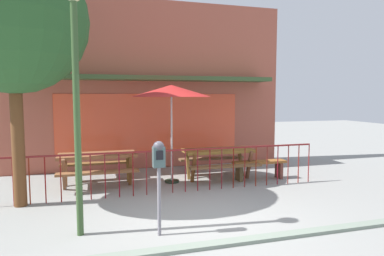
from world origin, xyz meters
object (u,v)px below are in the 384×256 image
(street_lamp, at_px, (76,73))
(parking_meter_near, at_px, (159,163))
(picnic_table_left, at_px, (98,160))
(street_tree, at_px, (12,20))
(picnic_table_right, at_px, (218,155))
(patio_bench, at_px, (259,166))
(patio_umbrella, at_px, (171,92))

(street_lamp, bearing_deg, parking_meter_near, -17.08)
(picnic_table_left, relative_size, street_tree, 0.36)
(picnic_table_right, relative_size, patio_bench, 1.30)
(parking_meter_near, relative_size, street_lamp, 0.39)
(patio_umbrella, bearing_deg, picnic_table_right, 0.34)
(patio_umbrella, xyz_separation_m, patio_bench, (2.22, -0.35, -1.89))
(patio_bench, xyz_separation_m, street_lamp, (-4.32, -2.44, 2.13))
(picnic_table_right, xyz_separation_m, street_tree, (-4.48, -0.99, 2.93))
(picnic_table_left, relative_size, street_lamp, 0.48)
(patio_umbrella, bearing_deg, parking_meter_near, -106.42)
(patio_umbrella, relative_size, street_tree, 0.49)
(patio_umbrella, distance_m, street_tree, 3.63)
(patio_umbrella, bearing_deg, street_lamp, -126.87)
(patio_umbrella, distance_m, street_lamp, 3.50)
(street_tree, bearing_deg, patio_bench, 6.57)
(picnic_table_right, height_order, patio_bench, picnic_table_right)
(patio_bench, distance_m, street_lamp, 5.39)
(picnic_table_left, height_order, patio_umbrella, patio_umbrella)
(street_tree, bearing_deg, picnic_table_right, 12.43)
(picnic_table_left, xyz_separation_m, street_lamp, (-0.32, -2.96, 1.87))
(patio_umbrella, height_order, parking_meter_near, patio_umbrella)
(patio_bench, bearing_deg, street_lamp, -150.51)
(patio_bench, relative_size, street_tree, 0.28)
(picnic_table_left, xyz_separation_m, patio_bench, (3.99, -0.52, -0.26))
(picnic_table_right, distance_m, patio_umbrella, 2.04)
(picnic_table_right, xyz_separation_m, patio_umbrella, (-1.23, -0.01, 1.63))
(picnic_table_right, distance_m, street_lamp, 4.73)
(patio_bench, relative_size, parking_meter_near, 0.96)
(patio_bench, bearing_deg, street_tree, -173.43)
(picnic_table_right, bearing_deg, picnic_table_left, 176.95)
(street_tree, xyz_separation_m, street_lamp, (1.15, -1.81, -1.06))
(picnic_table_right, relative_size, street_lamp, 0.49)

